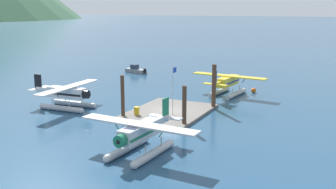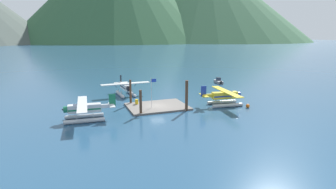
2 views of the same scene
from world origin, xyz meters
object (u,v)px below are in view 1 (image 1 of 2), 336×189
seaplane_white_bow_left (67,96)px  seaplane_silver_port_aft (140,136)px  mooring_buoy (254,90)px  seaplane_yellow_stbd_aft (228,84)px  flagpole (173,84)px  boat_grey_open_east (135,70)px  fuel_drum (137,111)px

seaplane_white_bow_left → seaplane_silver_port_aft: same height
mooring_buoy → seaplane_yellow_stbd_aft: bearing=137.2°
flagpole → seaplane_yellow_stbd_aft: 13.62m
seaplane_white_bow_left → seaplane_silver_port_aft: 17.79m
mooring_buoy → seaplane_yellow_stbd_aft: 4.34m
seaplane_yellow_stbd_aft → boat_grey_open_east: size_ratio=2.19×
seaplane_silver_port_aft → boat_grey_open_east: bearing=31.0°
fuel_drum → mooring_buoy: 20.12m
fuel_drum → seaplane_silver_port_aft: bearing=-148.3°
flagpole → seaplane_silver_port_aft: flagpole is taller
seaplane_white_bow_left → seaplane_silver_port_aft: bearing=-121.6°
flagpole → mooring_buoy: bearing=-16.4°
flagpole → mooring_buoy: flagpole is taller
seaplane_white_bow_left → boat_grey_open_east: 27.43m
mooring_buoy → boat_grey_open_east: size_ratio=0.14×
flagpole → boat_grey_open_east: 31.29m
fuel_drum → boat_grey_open_east: (26.47, 15.74, -0.25)m
fuel_drum → boat_grey_open_east: size_ratio=0.18×
fuel_drum → seaplane_white_bow_left: seaplane_white_bow_left is taller
flagpole → fuel_drum: bearing=119.6°
flagpole → boat_grey_open_east: flagpole is taller
fuel_drum → seaplane_yellow_stbd_aft: 16.24m
seaplane_yellow_stbd_aft → seaplane_silver_port_aft: bearing=-179.0°
mooring_buoy → seaplane_white_bow_left: seaplane_white_bow_left is taller
seaplane_silver_port_aft → fuel_drum: bearing=31.7°
flagpole → fuel_drum: size_ratio=5.99×
seaplane_white_bow_left → seaplane_yellow_stbd_aft: size_ratio=1.00×
fuel_drum → flagpole: bearing=-60.4°
seaplane_yellow_stbd_aft → seaplane_silver_port_aft: (-24.76, -0.41, 0.00)m
mooring_buoy → flagpole: bearing=163.6°
seaplane_silver_port_aft → seaplane_white_bow_left: bearing=58.4°
seaplane_white_bow_left → seaplane_yellow_stbd_aft: same height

